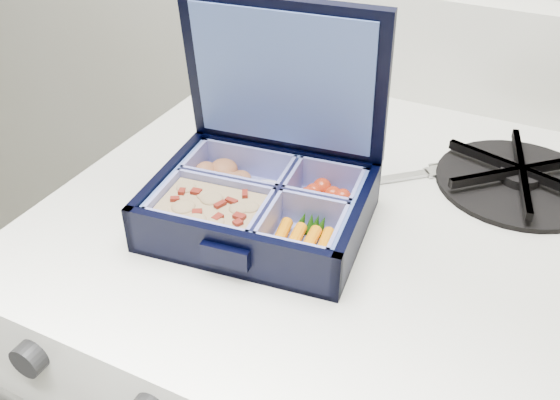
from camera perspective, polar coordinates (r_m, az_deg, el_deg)
The scene contains 4 objects.
bento_box at distance 0.62m, azimuth -1.88°, elevation -0.52°, with size 0.21×0.16×0.05m, color black, non-canonical shape.
burner_grate at distance 0.73m, azimuth 21.13°, elevation 2.17°, with size 0.18×0.18×0.03m, color black.
burner_grate_rear at distance 0.91m, azimuth 0.80°, elevation 10.89°, with size 0.19×0.19×0.02m, color black.
fork at distance 0.70m, azimuth 8.63°, elevation 1.73°, with size 0.02×0.16×0.01m, color #B2B2B2, non-canonical shape.
Camera 1 is at (0.32, 1.14, 1.30)m, focal length 40.00 mm.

